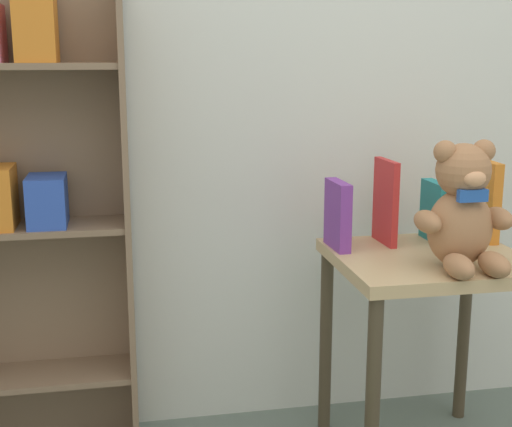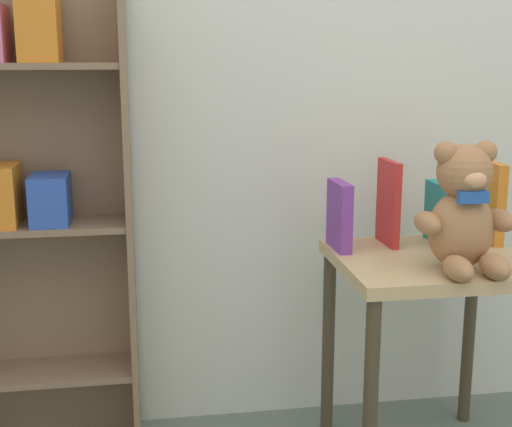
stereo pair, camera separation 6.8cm
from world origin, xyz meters
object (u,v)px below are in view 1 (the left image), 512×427
bookshelf_side (24,197)px  teddy_bear (463,211)px  book_standing_orange (486,201)px  book_standing_purple (338,215)px  book_standing_red (386,202)px  book_standing_teal (435,212)px  display_table (428,292)px

bookshelf_side → teddy_bear: 1.25m
book_standing_orange → book_standing_purple: bearing=-176.9°
book_standing_red → book_standing_orange: size_ratio=1.04×
teddy_bear → book_standing_teal: (0.05, 0.28, -0.06)m
book_standing_purple → display_table: bearing=-29.4°
bookshelf_side → book_standing_purple: bookshelf_side is taller
book_standing_teal → book_standing_orange: (0.16, -0.02, 0.03)m
teddy_bear → book_standing_orange: (0.21, 0.26, -0.03)m
display_table → book_standing_purple: book_standing_purple is taller
display_table → book_standing_purple: size_ratio=3.21×
bookshelf_side → book_standing_orange: (1.39, -0.15, -0.04)m
teddy_bear → display_table: bearing=102.1°
book_standing_red → book_standing_orange: book_standing_red is taller
teddy_bear → book_standing_teal: bearing=79.3°
display_table → book_standing_red: 0.30m
book_standing_red → book_standing_teal: size_ratio=1.39×
display_table → book_standing_orange: (0.24, 0.13, 0.24)m
display_table → book_standing_orange: bearing=28.8°
bookshelf_side → book_standing_red: 1.08m
bookshelf_side → teddy_bear: bearing=-19.3°
display_table → teddy_bear: 0.30m
teddy_bear → book_standing_red: 0.31m
bookshelf_side → book_standing_red: bearing=-6.8°
book_standing_teal → book_standing_orange: 0.16m
teddy_bear → book_standing_red: teddy_bear is taller
display_table → teddy_bear: (0.03, -0.13, 0.27)m
display_table → book_standing_orange: book_standing_orange is taller
display_table → book_standing_red: (-0.08, 0.15, 0.24)m
book_standing_orange → teddy_bear: bearing=-126.8°
teddy_bear → book_standing_orange: teddy_bear is taller
display_table → teddy_bear: bearing=-77.9°
book_standing_teal → book_standing_orange: size_ratio=0.75×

